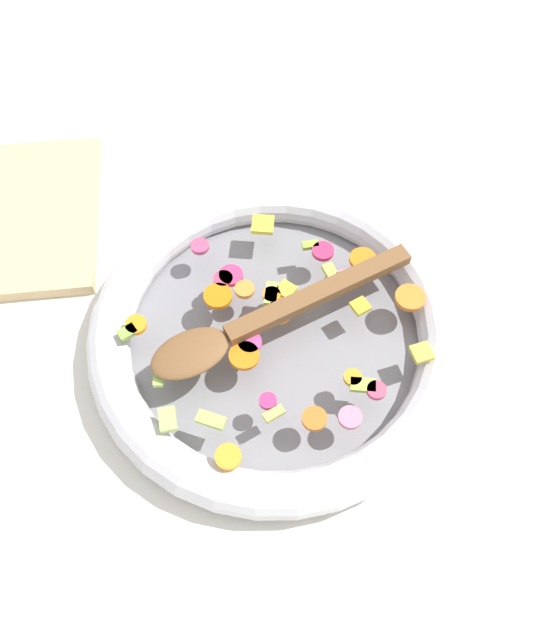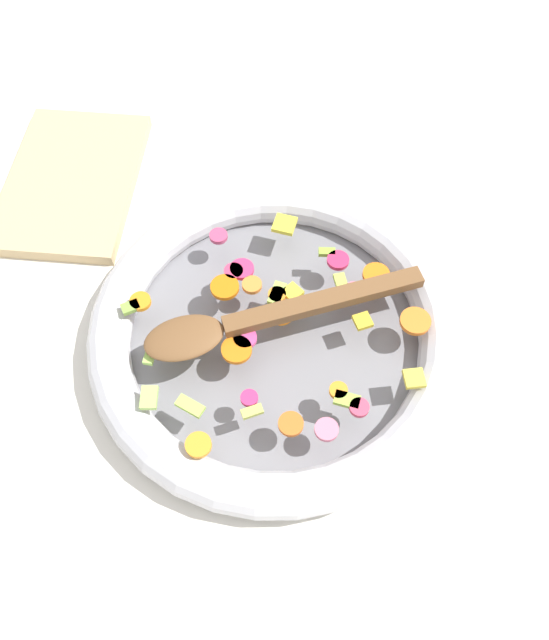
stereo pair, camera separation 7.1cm
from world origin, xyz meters
The scene contains 5 objects.
ground_plane centered at (0.00, 0.00, 0.00)m, with size 4.00×4.00×0.00m, color silver.
skillet centered at (0.00, 0.00, 0.02)m, with size 0.44×0.44×0.05m.
chopped_vegetables centered at (-0.01, -0.01, 0.05)m, with size 0.33×0.36×0.01m.
wooden_spoon centered at (-0.01, 0.02, 0.06)m, with size 0.16×0.32×0.01m.
cutting_board centered at (0.22, 0.31, 0.01)m, with size 0.26×0.17×0.02m.
Camera 1 is at (-0.36, 0.04, 0.67)m, focal length 35.00 mm.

